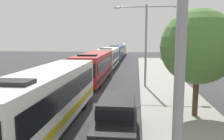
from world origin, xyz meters
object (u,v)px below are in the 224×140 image
object	(u,v)px
bus_second_in_line	(94,66)
streetlamp_near	(182,14)
bus_middle	(109,57)
white_suv	(117,116)
roadside_tree	(198,47)
bus_rear	(120,49)
streetlamp_mid	(146,36)
bus_fourth_in_line	(116,52)
bus_lead	(48,97)

from	to	relation	value
bus_second_in_line	streetlamp_near	size ratio (longest dim) A/B	1.43
bus_middle	streetlamp_near	distance (m)	33.35
white_suv	roadside_tree	size ratio (longest dim) A/B	0.79
bus_rear	roadside_tree	xyz separation A→B (m)	(8.04, -49.55, 2.51)
bus_second_in_line	streetlamp_mid	distance (m)	6.80
bus_second_in_line	bus_fourth_in_line	world-z (taller)	same
bus_fourth_in_line	roadside_tree	xyz separation A→B (m)	(8.04, -36.38, 2.51)
bus_middle	roadside_tree	bearing A→B (deg)	-71.11
bus_fourth_in_line	bus_rear	bearing A→B (deg)	90.00
white_suv	bus_fourth_in_line	bearing A→B (deg)	95.34
bus_middle	white_suv	bearing A→B (deg)	-82.11
white_suv	bus_lead	bearing A→B (deg)	168.24
bus_lead	streetlamp_mid	bearing A→B (deg)	62.83
bus_rear	streetlamp_near	distance (m)	59.11
bus_rear	bus_second_in_line	bearing A→B (deg)	-90.00
bus_rear	streetlamp_near	xyz separation A→B (m)	(5.40, -58.76, 3.45)
roadside_tree	bus_lead	bearing A→B (deg)	-163.33
bus_rear	white_suv	distance (m)	52.86
bus_rear	white_suv	size ratio (longest dim) A/B	2.39
bus_rear	streetlamp_mid	bearing A→B (deg)	-82.58
bus_middle	bus_second_in_line	bearing A→B (deg)	-90.00
bus_lead	streetlamp_mid	size ratio (longest dim) A/B	1.56
bus_fourth_in_line	streetlamp_mid	size ratio (longest dim) A/B	1.64
bus_second_in_line	roadside_tree	xyz separation A→B (m)	(8.04, -10.77, 2.51)
bus_fourth_in_line	roadside_tree	distance (m)	37.34
streetlamp_mid	bus_second_in_line	bearing A→B (deg)	153.74
bus_second_in_line	bus_middle	size ratio (longest dim) A/B	1.02
streetlamp_near	roadside_tree	world-z (taller)	streetlamp_near
bus_lead	streetlamp_near	bearing A→B (deg)	-51.57
bus_second_in_line	roadside_tree	world-z (taller)	roadside_tree
bus_fourth_in_line	bus_rear	size ratio (longest dim) A/B	1.05
bus_fourth_in_line	bus_rear	xyz separation A→B (m)	(-0.00, 13.17, -0.00)
bus_fourth_in_line	streetlamp_near	size ratio (longest dim) A/B	1.53
bus_middle	bus_fourth_in_line	bearing A→B (deg)	90.00
roadside_tree	streetlamp_near	bearing A→B (deg)	-106.03
bus_second_in_line	streetlamp_mid	bearing A→B (deg)	-26.26
bus_rear	streetlamp_near	world-z (taller)	streetlamp_near
bus_lead	bus_middle	xyz separation A→B (m)	(-0.00, 25.92, -0.00)
bus_middle	bus_rear	size ratio (longest dim) A/B	0.97
bus_middle	streetlamp_mid	bearing A→B (deg)	-70.69
bus_rear	streetlamp_mid	distance (m)	41.91
roadside_tree	bus_middle	bearing A→B (deg)	108.89
bus_middle	streetlamp_near	bearing A→B (deg)	-80.63
bus_fourth_in_line	white_suv	distance (m)	39.73
bus_fourth_in_line	streetlamp_mid	bearing A→B (deg)	-79.19
bus_middle	roadside_tree	distance (m)	24.98
bus_fourth_in_line	streetlamp_mid	world-z (taller)	streetlamp_mid
streetlamp_mid	roadside_tree	world-z (taller)	streetlamp_mid
bus_lead	streetlamp_mid	xyz separation A→B (m)	(5.40, 10.52, 3.17)
bus_lead	bus_second_in_line	xyz separation A→B (m)	(-0.00, 13.18, -0.00)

